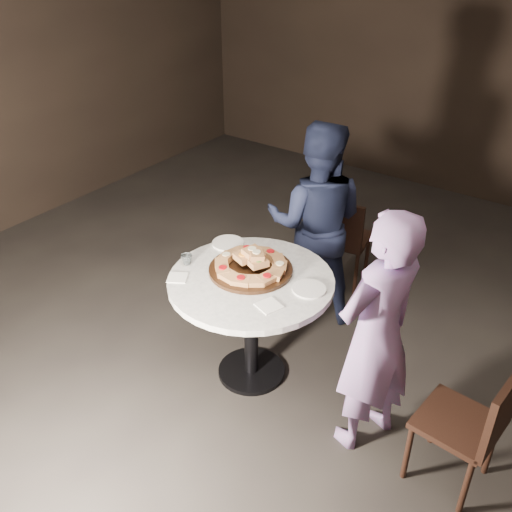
{
  "coord_description": "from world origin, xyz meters",
  "views": [
    {
      "loc": [
        1.73,
        -2.29,
        2.6
      ],
      "look_at": [
        0.06,
        0.01,
        0.87
      ],
      "focal_mm": 40.0,
      "sensor_mm": 36.0,
      "label": 1
    }
  ],
  "objects_px": {
    "water_glass": "(187,259)",
    "diner_teal": "(376,335)",
    "table": "(251,297)",
    "serving_board": "(251,269)",
    "diner_navy": "(316,223)",
    "chair_far": "(343,236)",
    "focaccia_pile": "(251,263)",
    "chair_right": "(475,422)"
  },
  "relations": [
    {
      "from": "focaccia_pile",
      "to": "diner_teal",
      "type": "distance_m",
      "value": 0.88
    },
    {
      "from": "serving_board",
      "to": "chair_right",
      "type": "bearing_deg",
      "value": -3.92
    },
    {
      "from": "diner_teal",
      "to": "serving_board",
      "type": "bearing_deg",
      "value": -76.45
    },
    {
      "from": "table",
      "to": "diner_teal",
      "type": "relative_size",
      "value": 0.8
    },
    {
      "from": "water_glass",
      "to": "serving_board",
      "type": "bearing_deg",
      "value": 24.42
    },
    {
      "from": "chair_right",
      "to": "diner_teal",
      "type": "height_order",
      "value": "diner_teal"
    },
    {
      "from": "chair_far",
      "to": "diner_navy",
      "type": "bearing_deg",
      "value": 77.61
    },
    {
      "from": "chair_far",
      "to": "table",
      "type": "bearing_deg",
      "value": 81.67
    },
    {
      "from": "chair_far",
      "to": "focaccia_pile",
      "type": "bearing_deg",
      "value": 79.44
    },
    {
      "from": "focaccia_pile",
      "to": "water_glass",
      "type": "bearing_deg",
      "value": -154.8
    },
    {
      "from": "serving_board",
      "to": "diner_teal",
      "type": "distance_m",
      "value": 0.88
    },
    {
      "from": "table",
      "to": "focaccia_pile",
      "type": "relative_size",
      "value": 2.56
    },
    {
      "from": "serving_board",
      "to": "water_glass",
      "type": "relative_size",
      "value": 7.19
    },
    {
      "from": "focaccia_pile",
      "to": "water_glass",
      "type": "distance_m",
      "value": 0.4
    },
    {
      "from": "water_glass",
      "to": "diner_navy",
      "type": "distance_m",
      "value": 1.01
    },
    {
      "from": "table",
      "to": "chair_far",
      "type": "height_order",
      "value": "chair_far"
    },
    {
      "from": "table",
      "to": "diner_teal",
      "type": "xyz_separation_m",
      "value": [
        0.82,
        -0.03,
        0.12
      ]
    },
    {
      "from": "chair_far",
      "to": "chair_right",
      "type": "xyz_separation_m",
      "value": [
        1.43,
        -1.29,
        0.01
      ]
    },
    {
      "from": "focaccia_pile",
      "to": "chair_right",
      "type": "distance_m",
      "value": 1.48
    },
    {
      "from": "serving_board",
      "to": "focaccia_pile",
      "type": "relative_size",
      "value": 1.12
    },
    {
      "from": "serving_board",
      "to": "focaccia_pile",
      "type": "bearing_deg",
      "value": 85.35
    },
    {
      "from": "serving_board",
      "to": "focaccia_pile",
      "type": "distance_m",
      "value": 0.04
    },
    {
      "from": "serving_board",
      "to": "diner_teal",
      "type": "relative_size",
      "value": 0.35
    },
    {
      "from": "chair_far",
      "to": "water_glass",
      "type": "bearing_deg",
      "value": 64.43
    },
    {
      "from": "focaccia_pile",
      "to": "water_glass",
      "type": "height_order",
      "value": "focaccia_pile"
    },
    {
      "from": "water_glass",
      "to": "table",
      "type": "bearing_deg",
      "value": 13.88
    },
    {
      "from": "diner_navy",
      "to": "diner_teal",
      "type": "xyz_separation_m",
      "value": [
        0.88,
        -0.87,
        -0.01
      ]
    },
    {
      "from": "diner_teal",
      "to": "table",
      "type": "bearing_deg",
      "value": -72.44
    },
    {
      "from": "focaccia_pile",
      "to": "chair_right",
      "type": "bearing_deg",
      "value": -4.17
    },
    {
      "from": "serving_board",
      "to": "chair_far",
      "type": "bearing_deg",
      "value": 89.79
    },
    {
      "from": "focaccia_pile",
      "to": "chair_far",
      "type": "xyz_separation_m",
      "value": [
        0.0,
        1.18,
        -0.35
      ]
    },
    {
      "from": "chair_right",
      "to": "diner_navy",
      "type": "height_order",
      "value": "diner_navy"
    },
    {
      "from": "table",
      "to": "chair_right",
      "type": "xyz_separation_m",
      "value": [
        1.39,
        -0.04,
        -0.15
      ]
    },
    {
      "from": "water_glass",
      "to": "diner_teal",
      "type": "height_order",
      "value": "diner_teal"
    },
    {
      "from": "serving_board",
      "to": "diner_navy",
      "type": "bearing_deg",
      "value": 90.74
    },
    {
      "from": "water_glass",
      "to": "diner_teal",
      "type": "xyz_separation_m",
      "value": [
        1.24,
        0.07,
        -0.05
      ]
    },
    {
      "from": "water_glass",
      "to": "chair_far",
      "type": "relative_size",
      "value": 0.09
    },
    {
      "from": "chair_far",
      "to": "chair_right",
      "type": "height_order",
      "value": "chair_right"
    },
    {
      "from": "table",
      "to": "diner_navy",
      "type": "height_order",
      "value": "diner_navy"
    },
    {
      "from": "serving_board",
      "to": "diner_navy",
      "type": "distance_m",
      "value": 0.78
    },
    {
      "from": "table",
      "to": "chair_right",
      "type": "distance_m",
      "value": 1.39
    },
    {
      "from": "focaccia_pile",
      "to": "chair_right",
      "type": "xyz_separation_m",
      "value": [
        1.43,
        -0.1,
        -0.34
      ]
    }
  ]
}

